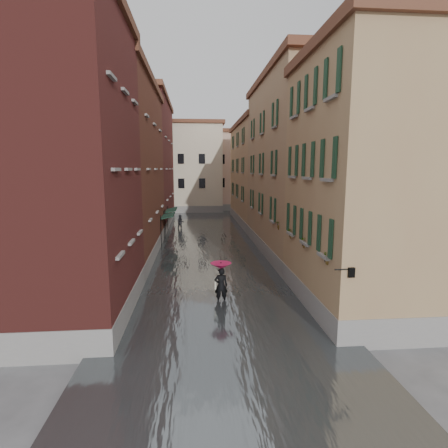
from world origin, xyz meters
name	(u,v)px	position (x,y,z in m)	size (l,w,h in m)	color
ground	(217,296)	(0.00, 0.00, 0.00)	(120.00, 120.00, 0.00)	#525254
floodwater	(208,242)	(0.00, 13.00, 0.10)	(10.00, 60.00, 0.20)	#4B5153
building_left_near	(55,171)	(-7.00, -2.00, 6.50)	(6.00, 8.00, 13.00)	maroon
building_left_mid	(114,174)	(-7.00, 9.00, 6.25)	(6.00, 14.00, 12.50)	#58261C
building_left_far	(143,165)	(-7.00, 24.00, 7.00)	(6.00, 16.00, 14.00)	maroon
building_right_near	(371,187)	(7.00, -2.00, 5.75)	(6.00, 8.00, 11.50)	#9C7650
building_right_mid	(300,170)	(7.00, 9.00, 6.50)	(6.00, 14.00, 13.00)	#957A5A
building_right_far	(263,176)	(7.00, 24.00, 5.75)	(6.00, 16.00, 11.50)	#9C7650
building_end_cream	(182,169)	(-3.00, 38.00, 6.50)	(12.00, 9.00, 13.00)	beige
building_end_pink	(238,172)	(6.00, 40.00, 6.00)	(10.00, 9.00, 12.00)	tan
awning_near	(168,217)	(-3.49, 13.03, 2.47)	(1.09, 3.05, 2.80)	black
awning_far	(171,211)	(-3.48, 17.25, 2.47)	(1.09, 3.27, 2.80)	black
wall_lantern	(350,272)	(4.33, -6.00, 3.01)	(0.71, 0.22, 0.35)	black
window_planters	(300,231)	(4.12, -0.66, 3.51)	(0.59, 8.79, 0.84)	brown
pedestrian_main	(221,278)	(0.12, -1.04, 1.28)	(1.05, 1.05, 2.06)	black
pedestrian_far	(181,223)	(-2.66, 19.96, 0.85)	(0.83, 0.64, 1.70)	black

